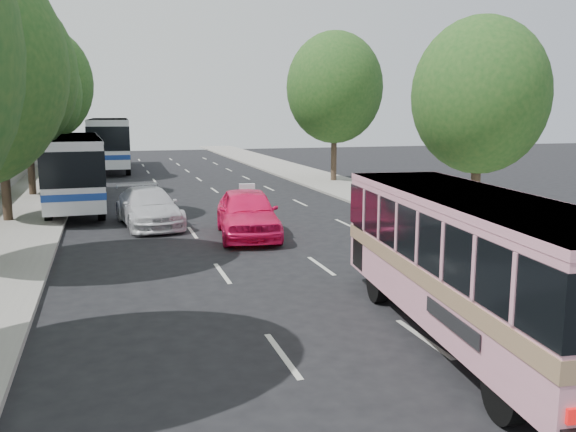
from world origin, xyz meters
name	(u,v)px	position (x,y,z in m)	size (l,w,h in m)	color
ground	(339,312)	(0.00, 0.00, 0.00)	(120.00, 120.00, 0.00)	black
sidewalk_left	(31,201)	(-8.50, 20.00, 0.07)	(4.00, 90.00, 0.15)	#9E998E
sidewalk_right	(350,189)	(8.50, 20.00, 0.06)	(4.00, 90.00, 0.12)	#9E998E
tree_left_d	(27,87)	(-8.52, 21.94, 5.63)	(5.52, 5.52, 8.60)	#38281E
tree_left_e	(43,79)	(-8.42, 29.94, 6.43)	(6.30, 6.30, 9.82)	#38281E
tree_left_f	(50,90)	(-8.62, 37.94, 6.00)	(5.88, 5.88, 9.16)	#38281E
tree_right_near	(483,90)	(8.78, 7.94, 5.20)	(5.10, 5.10, 7.95)	#38281E
tree_right_far	(336,84)	(9.08, 23.94, 6.12)	(6.00, 6.00, 9.35)	#38281E
pink_bus	(473,252)	(1.78, -2.34, 1.78)	(3.31, 9.19, 2.87)	pink
pink_taxi	(247,213)	(-0.09, 8.76, 0.86)	(2.03, 5.05, 1.72)	#FF165E
white_pickup	(149,207)	(-3.33, 11.93, 0.73)	(2.06, 5.06, 1.47)	silver
tour_coach_front	(73,165)	(-6.30, 17.57, 1.99)	(2.85, 11.14, 3.31)	silver
tour_coach_rear	(110,139)	(-4.50, 36.54, 2.34)	(3.10, 13.05, 3.89)	white
taxi_roof_sign	(247,186)	(-0.09, 8.76, 1.81)	(0.55, 0.18, 0.18)	silver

